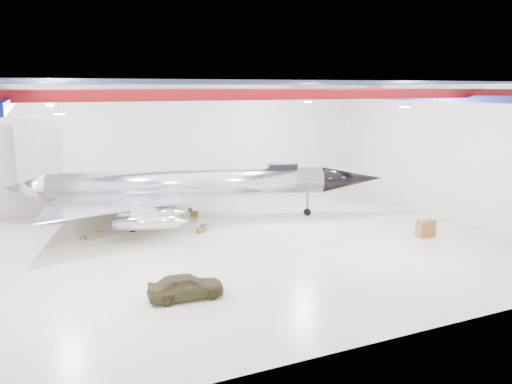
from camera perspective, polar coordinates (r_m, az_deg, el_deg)
name	(u,v)px	position (r m, az deg, el deg)	size (l,w,h in m)	color
floor	(222,247)	(34.50, -3.93, -6.31)	(40.00, 40.00, 0.00)	beige
wall_back	(166,145)	(47.45, -10.29, 5.34)	(40.00, 40.00, 0.00)	silver
wall_right	(449,152)	(44.13, 21.21, 4.24)	(30.00, 30.00, 0.00)	silver
ceiling	(219,83)	(32.78, -4.20, 12.29)	(40.00, 40.00, 0.00)	#0A0F38
ceiling_structure	(220,94)	(32.78, -4.19, 11.10)	(39.50, 29.50, 1.08)	maroon
jet_aircraft	(189,187)	(40.96, -7.68, 0.53)	(30.35, 21.62, 8.43)	silver
jeep	(186,286)	(26.49, -8.02, -10.61)	(1.58, 3.93, 1.34)	#3E371F
desk	(426,229)	(38.58, 18.82, -3.99)	(1.35, 0.68, 1.24)	brown
crate_ply	(100,234)	(38.35, -17.42, -4.64)	(0.58, 0.46, 0.41)	olive
toolbox_red	(135,227)	(39.88, -13.70, -3.86)	(0.47, 0.38, 0.33)	#A02010
engine_drum	(204,228)	(38.42, -6.02, -4.07)	(0.52, 0.52, 0.47)	#59595B
parts_bin	(194,214)	(42.67, -7.05, -2.50)	(0.62, 0.49, 0.43)	olive
crate_small	(83,238)	(38.14, -19.12, -4.98)	(0.35, 0.28, 0.24)	#59595B
oil_barrel	(200,231)	(37.89, -6.42, -4.41)	(0.49, 0.39, 0.34)	olive
spares_box	(190,210)	(44.40, -7.51, -2.01)	(0.38, 0.38, 0.34)	#59595B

